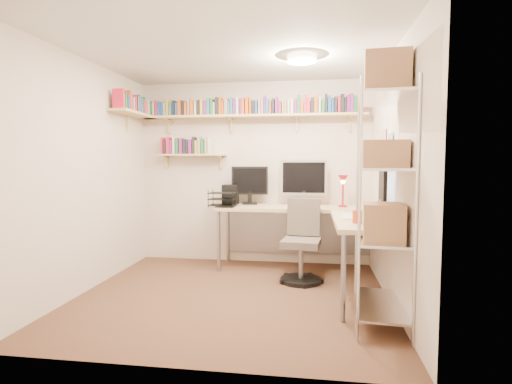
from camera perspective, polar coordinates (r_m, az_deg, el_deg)
ground at (r=4.33m, az=-3.42°, el=-14.59°), size 3.20×3.20×0.00m
room_shell at (r=4.10m, az=-3.45°, el=6.35°), size 3.24×3.04×2.52m
wall_shelves at (r=5.48m, az=-4.94°, el=10.84°), size 3.12×1.09×0.80m
corner_desk at (r=4.96m, az=6.65°, el=-2.50°), size 2.20×2.10×1.43m
office_chair at (r=4.76m, az=6.57°, el=-7.78°), size 0.51×0.51×0.97m
wire_rack at (r=3.50m, az=17.88°, el=4.08°), size 0.51×0.92×2.29m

